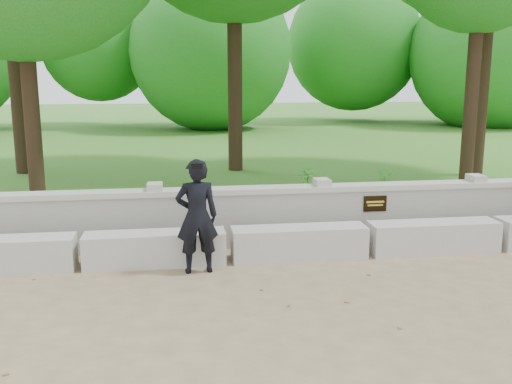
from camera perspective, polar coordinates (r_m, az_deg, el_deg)
The scene contains 7 objects.
ground at distance 6.75m, azimuth 16.40°, elevation -10.89°, with size 80.00×80.00×0.00m, color #98855D.
lawn at distance 19.98m, azimuth -0.44°, elevation 4.55°, with size 40.00×22.00×0.25m, color #3C6C26.
concrete_bench at distance 8.34m, azimuth 11.08°, elevation -4.70°, with size 11.90×0.45×0.45m.
parapet_wall at distance 8.92m, azimuth 9.66°, elevation -2.00°, with size 12.50×0.35×0.90m.
man_main at distance 7.39m, azimuth -5.93°, elevation -2.43°, with size 0.57×0.51×1.50m.
shrub_b at distance 10.80m, azimuth 12.78°, elevation 0.71°, with size 0.34×0.27×0.62m, color #428C2F.
shrub_d at distance 10.49m, azimuth 5.11°, elevation 0.71°, with size 0.36×0.32×0.64m, color #428C2F.
Camera 1 is at (-2.72, -5.65, 2.51)m, focal length 40.00 mm.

